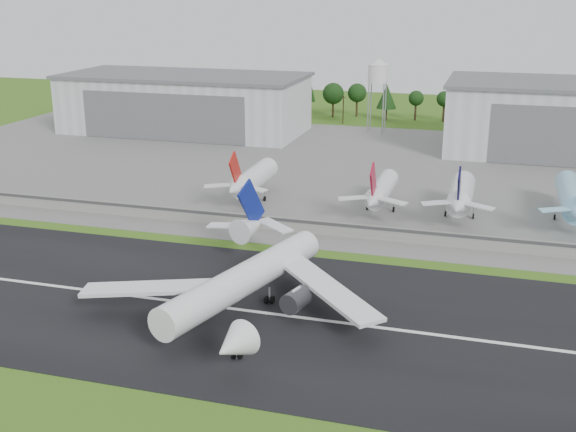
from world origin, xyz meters
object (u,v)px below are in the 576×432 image
(parked_jet_red_a, at_px, (251,180))
(parked_jet_navy, at_px, (460,196))
(parked_jet_skyblue, at_px, (572,199))
(main_airliner, at_px, (244,287))
(parked_jet_red_b, at_px, (380,191))

(parked_jet_red_a, xyz_separation_m, parked_jet_navy, (56.00, 0.00, 0.01))
(parked_jet_red_a, relative_size, parked_jet_skyblue, 0.84)
(main_airliner, xyz_separation_m, parked_jet_red_a, (-22.00, 67.00, 1.41))
(parked_jet_navy, relative_size, parked_jet_skyblue, 0.84)
(parked_jet_navy, distance_m, parked_jet_skyblue, 27.32)
(main_airliner, xyz_separation_m, parked_jet_skyblue, (60.86, 72.01, 1.44))
(parked_jet_navy, bearing_deg, parked_jet_skyblue, 10.57)
(parked_jet_navy, height_order, parked_jet_skyblue, parked_jet_skyblue)
(parked_jet_red_b, height_order, parked_jet_navy, parked_jet_navy)
(parked_jet_red_a, distance_m, parked_jet_red_b, 35.63)
(parked_jet_red_b, xyz_separation_m, parked_jet_navy, (20.37, 0.07, 0.43))
(main_airliner, height_order, parked_jet_skyblue, main_airliner)
(parked_jet_red_a, bearing_deg, main_airliner, -71.82)
(parked_jet_navy, bearing_deg, main_airliner, -116.91)
(parked_jet_red_b, relative_size, parked_jet_navy, 1.00)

